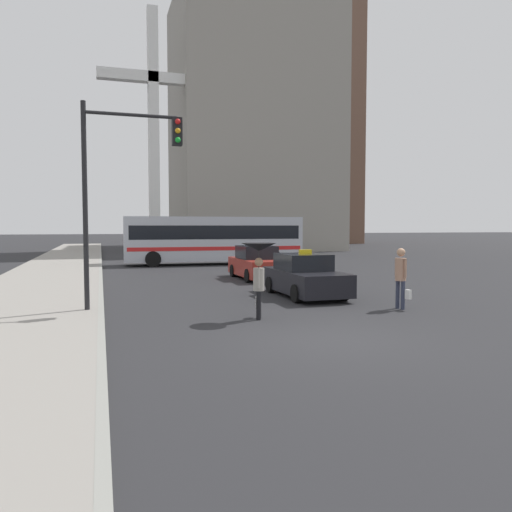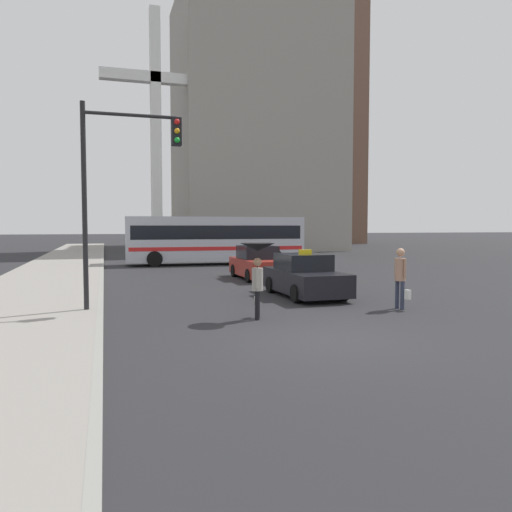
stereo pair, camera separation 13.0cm
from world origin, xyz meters
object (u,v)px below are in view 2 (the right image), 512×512
at_px(traffic_light, 123,171).
at_px(monument_cross, 156,116).
at_px(pedestrian_man, 400,274).
at_px(pedestrian_with_umbrella, 257,260).
at_px(taxi, 305,277).
at_px(city_bus, 215,238).
at_px(sedan_red, 258,264).

distance_m(traffic_light, monument_cross, 31.60).
distance_m(pedestrian_man, monument_cross, 34.21).
bearing_deg(traffic_light, monument_cross, 82.52).
relative_size(pedestrian_with_umbrella, pedestrian_man, 1.11).
bearing_deg(monument_cross, taxi, -85.52).
bearing_deg(city_bus, monument_cross, 12.34).
relative_size(traffic_light, monument_cross, 0.28).
height_order(sedan_red, traffic_light, traffic_light).
bearing_deg(taxi, sedan_red, -91.52).
relative_size(pedestrian_with_umbrella, traffic_light, 0.34).
relative_size(sedan_red, city_bus, 0.37).
height_order(taxi, pedestrian_with_umbrella, pedestrian_with_umbrella).
bearing_deg(sedan_red, city_bus, -89.99).
relative_size(taxi, pedestrian_with_umbrella, 2.05).
bearing_deg(monument_cross, sedan_red, -83.92).
distance_m(taxi, sedan_red, 6.07).
bearing_deg(city_bus, traffic_light, 161.47).
bearing_deg(monument_cross, pedestrian_with_umbrella, -91.11).
distance_m(taxi, pedestrian_man, 3.80).
bearing_deg(pedestrian_with_umbrella, traffic_light, 78.86).
xyz_separation_m(sedan_red, city_bus, (-0.00, 9.42, 1.01)).
height_order(pedestrian_with_umbrella, pedestrian_man, pedestrian_with_umbrella).
xyz_separation_m(city_bus, monument_cross, (-2.41, 13.24, 10.43)).
relative_size(taxi, sedan_red, 0.99).
height_order(taxi, traffic_light, traffic_light).
relative_size(city_bus, pedestrian_with_umbrella, 5.62).
bearing_deg(pedestrian_with_umbrella, taxi, -16.79).
height_order(city_bus, traffic_light, traffic_light).
xyz_separation_m(city_bus, pedestrian_with_umbrella, (-3.04, -19.16, -0.13)).
bearing_deg(pedestrian_man, sedan_red, 179.37).
bearing_deg(taxi, city_bus, -90.59).
xyz_separation_m(pedestrian_man, traffic_light, (-7.90, 1.84, 2.98)).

